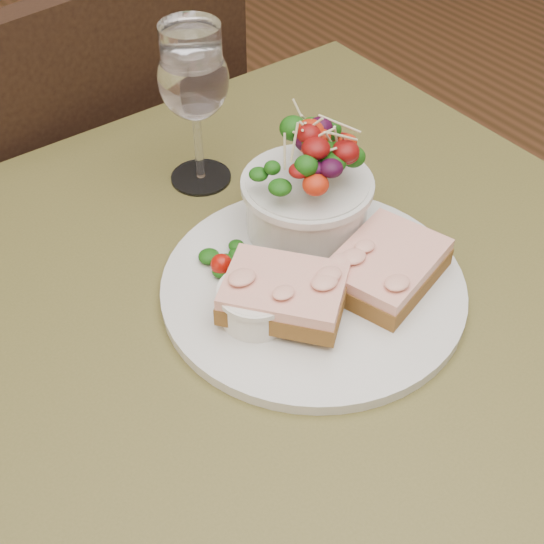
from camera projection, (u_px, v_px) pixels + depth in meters
cafe_table at (285, 378)px, 0.80m from camera, size 0.80×0.80×0.75m
chair_far at (103, 271)px, 1.43m from camera, size 0.47×0.47×0.90m
dinner_plate at (313, 287)px, 0.74m from camera, size 0.30×0.30×0.01m
sandwich_front at (386, 267)px, 0.73m from camera, size 0.14×0.12×0.03m
sandwich_back at (284, 293)px, 0.69m from camera, size 0.13×0.14×0.03m
ramekin at (256, 302)px, 0.69m from camera, size 0.07×0.07×0.04m
salad_bowl at (307, 182)px, 0.76m from camera, size 0.13×0.13×0.13m
garnish at (226, 259)px, 0.75m from camera, size 0.05×0.04×0.02m
wine_glass at (194, 84)px, 0.80m from camera, size 0.08×0.08×0.18m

